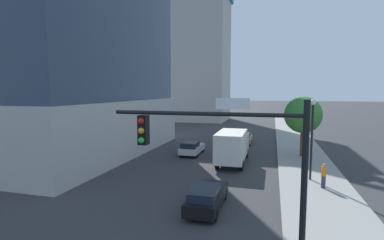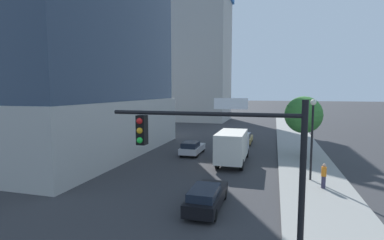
{
  "view_description": "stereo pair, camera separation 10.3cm",
  "coord_description": "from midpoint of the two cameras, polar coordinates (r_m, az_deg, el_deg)",
  "views": [
    {
      "loc": [
        5.68,
        -6.31,
        6.82
      ],
      "look_at": [
        -0.36,
        15.44,
        4.55
      ],
      "focal_mm": 27.3,
      "sensor_mm": 36.0,
      "label": 1
    },
    {
      "loc": [
        5.78,
        -6.29,
        6.82
      ],
      "look_at": [
        -0.36,
        15.44,
        4.55
      ],
      "focal_mm": 27.3,
      "sensor_mm": 36.0,
      "label": 2
    }
  ],
  "objects": [
    {
      "name": "sidewalk",
      "position": [
        27.32,
        21.87,
        -8.96
      ],
      "size": [
        4.93,
        120.0,
        0.15
      ],
      "primitive_type": "cube",
      "color": "gray",
      "rests_on": "ground"
    },
    {
      "name": "construction_building",
      "position": [
        68.64,
        0.73,
        13.93
      ],
      "size": [
        15.78,
        13.15,
        39.27
      ],
      "color": "#B2AFA8",
      "rests_on": "ground"
    },
    {
      "name": "traffic_light_pole",
      "position": [
        9.76,
        7.46,
        -7.23
      ],
      "size": [
        6.56,
        0.48,
        6.43
      ],
      "color": "black",
      "rests_on": "sidewalk"
    },
    {
      "name": "street_lamp",
      "position": [
        23.34,
        22.57,
        -1.41
      ],
      "size": [
        0.44,
        0.44,
        6.05
      ],
      "color": "black",
      "rests_on": "sidewalk"
    },
    {
      "name": "street_tree",
      "position": [
        31.59,
        21.03,
        0.93
      ],
      "size": [
        3.74,
        3.74,
        6.11
      ],
      "color": "brown",
      "rests_on": "sidewalk"
    },
    {
      "name": "car_black",
      "position": [
        17.41,
        3.02,
        -14.74
      ],
      "size": [
        1.73,
        4.75,
        1.43
      ],
      "color": "black",
      "rests_on": "ground"
    },
    {
      "name": "car_gold",
      "position": [
        38.38,
        10.24,
        -3.53
      ],
      "size": [
        1.92,
        4.47,
        1.38
      ],
      "color": "#AD8938",
      "rests_on": "ground"
    },
    {
      "name": "car_silver",
      "position": [
        31.23,
        0.11,
        -5.48
      ],
      "size": [
        1.86,
        4.21,
        1.47
      ],
      "color": "#B7B7BC",
      "rests_on": "ground"
    },
    {
      "name": "box_truck",
      "position": [
        27.6,
        8.08,
        -4.92
      ],
      "size": [
        2.41,
        7.36,
        3.11
      ],
      "color": "silver",
      "rests_on": "ground"
    },
    {
      "name": "pedestrian_orange_shirt",
      "position": [
        22.27,
        24.46,
        -9.86
      ],
      "size": [
        0.34,
        0.34,
        1.71
      ],
      "color": "#38334C",
      "rests_on": "sidewalk"
    }
  ]
}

